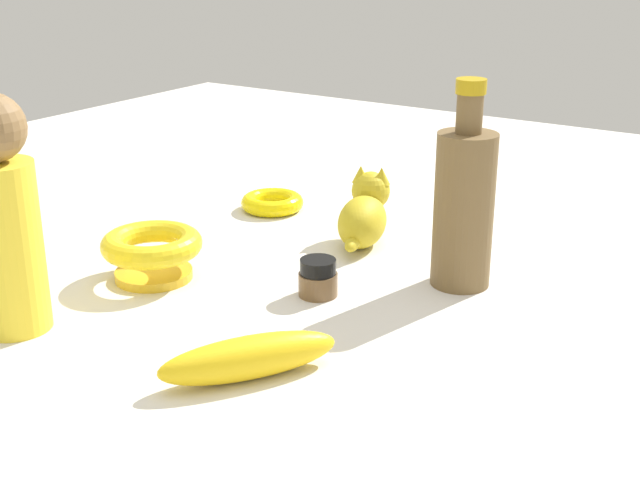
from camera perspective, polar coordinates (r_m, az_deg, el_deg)
The scene contains 8 objects.
ground at distance 0.90m, azimuth 0.00°, elevation -4.38°, with size 2.00×2.00×0.00m, color silver.
bowl at distance 0.98m, azimuth -11.15°, elevation -0.64°, with size 0.11×0.11×0.05m.
nail_polish_jar at distance 0.92m, azimuth -0.14°, elevation -2.55°, with size 0.04×0.04×0.04m.
person_figure_adult at distance 0.87m, azimuth -20.45°, elevation 1.37°, with size 0.08×0.08×0.24m.
bottle_tall at distance 0.94m, azimuth 9.59°, elevation 2.36°, with size 0.07×0.07×0.23m.
banana at distance 0.76m, azimuth -4.77°, elevation -7.83°, with size 0.16×0.04×0.04m, color yellow.
cat_figurine at distance 1.07m, azimuth 2.99°, elevation 1.82°, with size 0.13×0.08×0.09m.
bangle at distance 1.20m, azimuth -3.21°, elevation 2.53°, with size 0.09×0.09×0.02m, color yellow.
Camera 1 is at (-0.69, -0.45, 0.37)m, focal length 47.91 mm.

